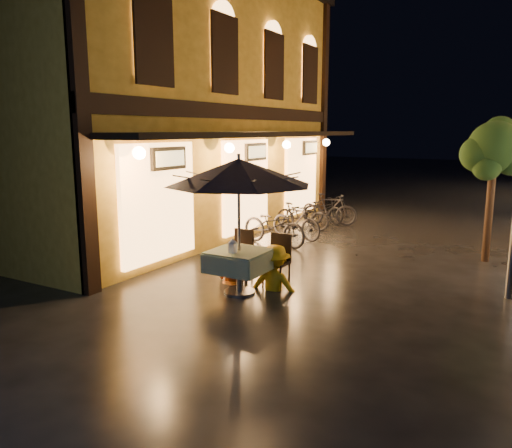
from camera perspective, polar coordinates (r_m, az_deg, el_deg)
The scene contains 15 objects.
ground at distance 8.48m, azimuth 5.21°, elevation -9.00°, with size 90.00×90.00×0.00m, color black.
west_building at distance 14.46m, azimuth -9.21°, elevation 13.96°, with size 5.90×11.40×7.40m.
street_tree at distance 11.85m, azimuth 25.67°, elevation 7.56°, with size 1.43×1.20×3.15m.
cafe_table at distance 8.80m, azimuth -1.93°, elevation -4.24°, with size 0.99×0.99×0.78m.
patio_umbrella at distance 8.53m, azimuth -2.00°, elevation 5.95°, with size 2.56×2.56×2.46m.
cafe_chair_left at distance 9.62m, azimuth -1.67°, elevation -3.23°, with size 0.42×0.42×0.97m.
cafe_chair_right at distance 9.24m, azimuth 2.58°, elevation -3.82°, with size 0.42×0.42×0.97m.
table_lantern at distance 8.54m, azimuth -2.70°, elevation -2.41°, with size 0.16×0.16×0.25m.
person_orange at distance 9.45m, azimuth -2.62°, elevation -2.14°, with size 0.74×0.57×1.51m, color #B85A16.
person_yellow at distance 8.99m, azimuth 2.17°, elevation -2.54°, with size 1.03×0.59×1.59m, color yellow.
bicycle_0 at distance 12.49m, azimuth 2.07°, elevation -0.16°, with size 0.67×1.92×1.01m, color black.
bicycle_1 at distance 13.19m, azimuth 4.60°, elevation 0.30°, with size 0.45×1.61×0.97m, color black.
bicycle_2 at distance 14.58m, azimuth 5.34°, elevation 1.09°, with size 0.58×1.66×0.87m, color black.
bicycle_3 at distance 15.26m, azimuth 8.41°, elevation 1.66°, with size 0.46×1.63×0.98m, color black.
bicycle_4 at distance 15.70m, azimuth 7.63°, elevation 1.72°, with size 0.57×1.64×0.86m, color black.
Camera 1 is at (3.26, -7.30, 2.85)m, focal length 35.00 mm.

